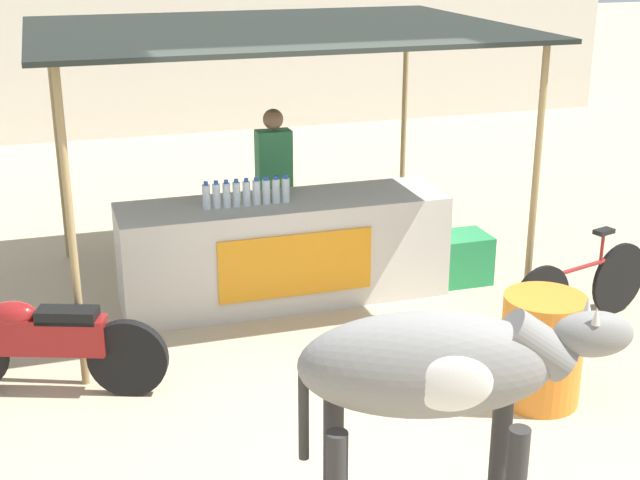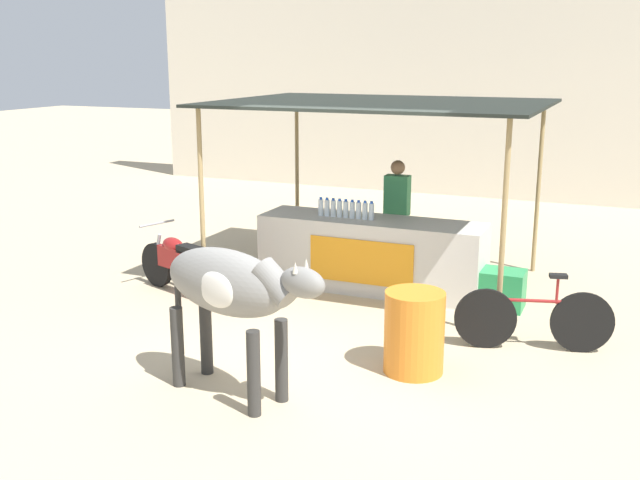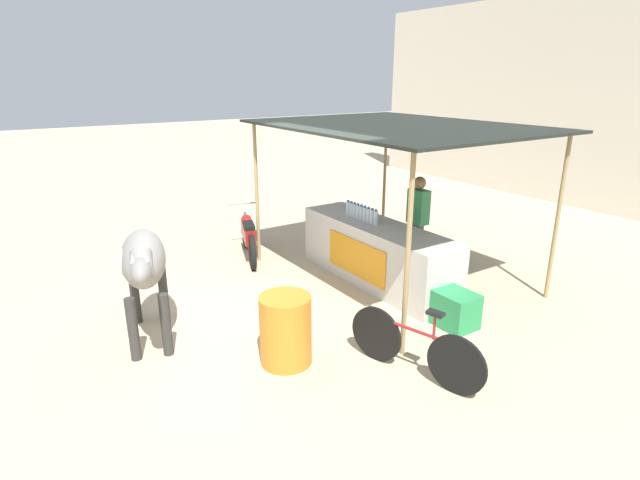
% 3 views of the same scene
% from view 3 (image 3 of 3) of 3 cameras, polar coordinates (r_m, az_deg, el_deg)
% --- Properties ---
extents(ground_plane, '(60.00, 60.00, 0.00)m').
position_cam_3_polar(ground_plane, '(7.08, -7.70, -8.50)').
color(ground_plane, tan).
extents(building_wall_far, '(16.00, 0.50, 5.12)m').
position_cam_3_polar(building_wall_far, '(13.60, 32.55, 12.99)').
color(building_wall_far, beige).
rests_on(building_wall_far, ground).
extents(stall_counter, '(3.00, 0.82, 0.96)m').
position_cam_3_polar(stall_counter, '(7.98, 6.45, -1.50)').
color(stall_counter, beige).
rests_on(stall_counter, ground).
extents(stall_awning, '(4.20, 3.20, 2.47)m').
position_cam_3_polar(stall_awning, '(7.76, 8.73, 12.23)').
color(stall_awning, black).
rests_on(stall_awning, ground).
extents(water_bottle_row, '(0.79, 0.07, 0.25)m').
position_cam_3_polar(water_bottle_row, '(8.04, 4.76, 3.13)').
color(water_bottle_row, silver).
rests_on(water_bottle_row, stall_counter).
extents(vendor_behind_counter, '(0.34, 0.22, 1.65)m').
position_cam_3_polar(vendor_behind_counter, '(8.28, 11.04, 1.68)').
color(vendor_behind_counter, '#383842').
rests_on(vendor_behind_counter, ground).
extents(cooler_box, '(0.60, 0.44, 0.48)m').
position_cam_3_polar(cooler_box, '(6.88, 14.99, -7.58)').
color(cooler_box, '#268C4C').
rests_on(cooler_box, ground).
extents(water_barrel, '(0.59, 0.59, 0.83)m').
position_cam_3_polar(water_barrel, '(5.79, -3.95, -10.21)').
color(water_barrel, orange).
rests_on(water_barrel, ground).
extents(cow, '(1.85, 0.87, 1.44)m').
position_cam_3_polar(cow, '(6.34, -19.56, -2.49)').
color(cow, gray).
rests_on(cow, ground).
extents(motorcycle_parked, '(1.72, 0.79, 0.90)m').
position_cam_3_polar(motorcycle_parked, '(9.13, -8.21, 0.64)').
color(motorcycle_parked, black).
rests_on(motorcycle_parked, ground).
extents(bicycle_leaning, '(1.61, 0.50, 0.85)m').
position_cam_3_polar(bicycle_leaning, '(5.66, 10.75, -11.95)').
color(bicycle_leaning, black).
rests_on(bicycle_leaning, ground).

